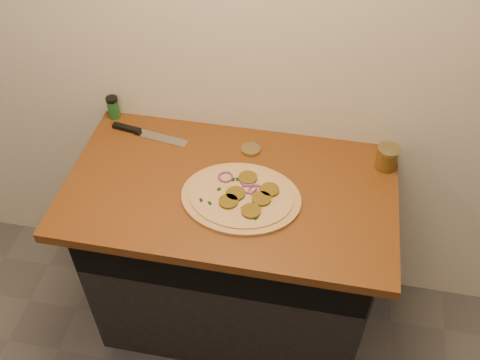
% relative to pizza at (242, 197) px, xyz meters
% --- Properties ---
extents(cabinet, '(1.10, 0.60, 0.86)m').
position_rel_pizza_xyz_m(cabinet, '(-0.05, 0.09, -0.48)').
color(cabinet, black).
rests_on(cabinet, ground).
extents(countertop, '(1.20, 0.70, 0.04)m').
position_rel_pizza_xyz_m(countertop, '(-0.05, 0.06, -0.03)').
color(countertop, brown).
rests_on(countertop, cabinet).
extents(pizza, '(0.42, 0.42, 0.03)m').
position_rel_pizza_xyz_m(pizza, '(0.00, 0.00, 0.00)').
color(pizza, tan).
rests_on(pizza, countertop).
extents(chefs_knife, '(0.32, 0.09, 0.02)m').
position_rel_pizza_xyz_m(chefs_knife, '(-0.45, 0.27, -0.00)').
color(chefs_knife, '#B7BAC1').
rests_on(chefs_knife, countertop).
extents(mason_jar_lid, '(0.08, 0.08, 0.02)m').
position_rel_pizza_xyz_m(mason_jar_lid, '(-0.01, 0.25, -0.00)').
color(mason_jar_lid, tan).
rests_on(mason_jar_lid, countertop).
extents(salsa_jar, '(0.08, 0.08, 0.09)m').
position_rel_pizza_xyz_m(salsa_jar, '(0.50, 0.26, 0.04)').
color(salsa_jar, maroon).
rests_on(salsa_jar, countertop).
extents(spice_shaker, '(0.05, 0.05, 0.10)m').
position_rel_pizza_xyz_m(spice_shaker, '(-0.60, 0.36, 0.04)').
color(spice_shaker, '#1C5B26').
rests_on(spice_shaker, countertop).
extents(flour_spill, '(0.21, 0.21, 0.00)m').
position_rel_pizza_xyz_m(flour_spill, '(0.12, 0.05, -0.01)').
color(flour_spill, white).
rests_on(flour_spill, countertop).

